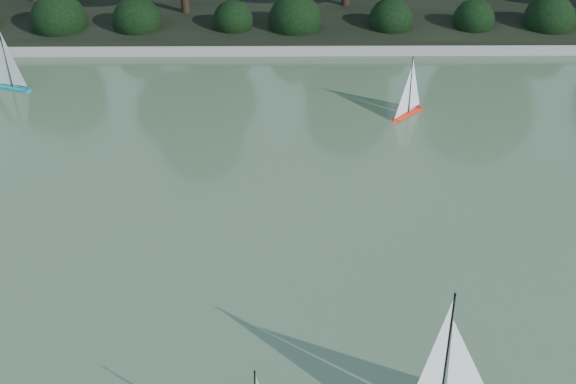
{
  "coord_description": "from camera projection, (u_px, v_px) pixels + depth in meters",
  "views": [
    {
      "loc": [
        -0.58,
        -6.47,
        6.6
      ],
      "look_at": [
        -0.52,
        2.28,
        0.7
      ],
      "focal_mm": 45.0,
      "sensor_mm": 36.0,
      "label": 1
    }
  ],
  "objects": [
    {
      "name": "sailboat_teal",
      "position": [
        6.0,
        78.0,
        14.9
      ],
      "size": [
        1.02,
        0.5,
        1.43
      ],
      "color": "teal",
      "rests_on": "ground"
    },
    {
      "name": "ground",
      "position": [
        330.0,
        339.0,
        9.05
      ],
      "size": [
        80.0,
        80.0,
        0.0
      ],
      "primitive_type": "plane",
      "color": "#384F2F",
      "rests_on": "ground"
    },
    {
      "name": "pond_coping",
      "position": [
        309.0,
        50.0,
        16.47
      ],
      "size": [
        40.0,
        0.35,
        0.18
      ],
      "primitive_type": "cube",
      "color": "gray",
      "rests_on": "ground"
    },
    {
      "name": "sailboat_orange",
      "position": [
        406.0,
        107.0,
        13.88
      ],
      "size": [
        0.75,
        0.74,
        1.28
      ],
      "color": "#FA2A0D",
      "rests_on": "ground"
    },
    {
      "name": "shrub_hedge",
      "position": [
        308.0,
        20.0,
        17.01
      ],
      "size": [
        29.1,
        1.1,
        1.1
      ],
      "color": "black",
      "rests_on": "ground"
    }
  ]
}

